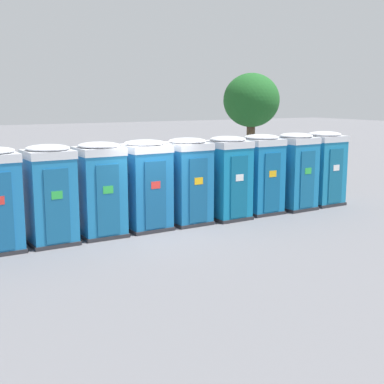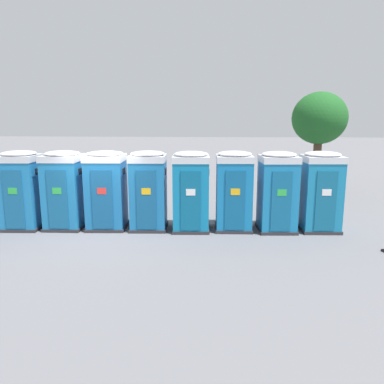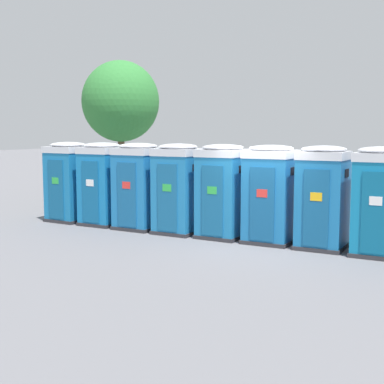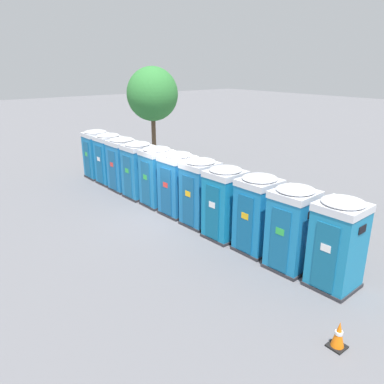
{
  "view_description": "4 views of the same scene",
  "coord_description": "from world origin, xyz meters",
  "px_view_note": "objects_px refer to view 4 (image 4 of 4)",
  "views": [
    {
      "loc": [
        -6.11,
        -13.08,
        3.72
      ],
      "look_at": [
        1.49,
        0.47,
        0.93
      ],
      "focal_mm": 50.0,
      "sensor_mm": 36.0,
      "label": 1
    },
    {
      "loc": [
        3.53,
        -11.2,
        3.56
      ],
      "look_at": [
        2.76,
        0.51,
        1.23
      ],
      "focal_mm": 35.0,
      "sensor_mm": 36.0,
      "label": 2
    },
    {
      "loc": [
        5.44,
        -12.27,
        2.9
      ],
      "look_at": [
        -2.33,
        0.34,
        1.19
      ],
      "focal_mm": 50.0,
      "sensor_mm": 36.0,
      "label": 3
    },
    {
      "loc": [
        11.45,
        -7.8,
        5.74
      ],
      "look_at": [
        0.92,
        0.45,
        1.18
      ],
      "focal_mm": 35.0,
      "sensor_mm": 36.0,
      "label": 4
    }
  ],
  "objects_px": {
    "portapotty_0": "(97,154)",
    "portapotty_1": "(109,159)",
    "portapotty_3": "(138,170)",
    "portapotty_4": "(157,176)",
    "traffic_cone": "(339,335)",
    "portapotty_5": "(177,184)",
    "portapotty_2": "(123,164)",
    "portapotty_7": "(224,203)",
    "portapotty_8": "(257,213)",
    "street_tree_1": "(152,94)",
    "portapotty_6": "(200,192)",
    "portapotty_9": "(292,228)",
    "portapotty_10": "(337,244)"
  },
  "relations": [
    {
      "from": "portapotty_10",
      "to": "portapotty_9",
      "type": "bearing_deg",
      "value": -174.58
    },
    {
      "from": "portapotty_5",
      "to": "portapotty_3",
      "type": "bearing_deg",
      "value": -176.44
    },
    {
      "from": "portapotty_2",
      "to": "portapotty_7",
      "type": "relative_size",
      "value": 1.0
    },
    {
      "from": "portapotty_7",
      "to": "portapotty_4",
      "type": "bearing_deg",
      "value": -179.13
    },
    {
      "from": "portapotty_9",
      "to": "portapotty_2",
      "type": "bearing_deg",
      "value": -178.1
    },
    {
      "from": "portapotty_8",
      "to": "street_tree_1",
      "type": "bearing_deg",
      "value": 161.84
    },
    {
      "from": "portapotty_3",
      "to": "portapotty_9",
      "type": "distance_m",
      "value": 8.22
    },
    {
      "from": "portapotty_7",
      "to": "portapotty_10",
      "type": "bearing_deg",
      "value": 3.34
    },
    {
      "from": "portapotty_0",
      "to": "street_tree_1",
      "type": "xyz_separation_m",
      "value": [
        -1.51,
        4.52,
        2.76
      ]
    },
    {
      "from": "portapotty_0",
      "to": "portapotty_7",
      "type": "height_order",
      "value": "same"
    },
    {
      "from": "portapotty_0",
      "to": "street_tree_1",
      "type": "height_order",
      "value": "street_tree_1"
    },
    {
      "from": "portapotty_0",
      "to": "portapotty_9",
      "type": "distance_m",
      "value": 12.33
    },
    {
      "from": "portapotty_1",
      "to": "portapotty_3",
      "type": "bearing_deg",
      "value": 1.32
    },
    {
      "from": "portapotty_9",
      "to": "portapotty_3",
      "type": "bearing_deg",
      "value": -178.07
    },
    {
      "from": "portapotty_4",
      "to": "traffic_cone",
      "type": "distance_m",
      "value": 9.82
    },
    {
      "from": "portapotty_2",
      "to": "portapotty_7",
      "type": "xyz_separation_m",
      "value": [
        6.85,
        0.21,
        0.0
      ]
    },
    {
      "from": "portapotty_0",
      "to": "portapotty_1",
      "type": "bearing_deg",
      "value": 1.86
    },
    {
      "from": "portapotty_1",
      "to": "traffic_cone",
      "type": "bearing_deg",
      "value": -6.42
    },
    {
      "from": "portapotty_3",
      "to": "portapotty_8",
      "type": "bearing_deg",
      "value": 2.7
    },
    {
      "from": "portapotty_9",
      "to": "traffic_cone",
      "type": "bearing_deg",
      "value": -34.22
    },
    {
      "from": "portapotty_1",
      "to": "portapotty_9",
      "type": "distance_m",
      "value": 10.96
    },
    {
      "from": "portapotty_6",
      "to": "traffic_cone",
      "type": "relative_size",
      "value": 3.97
    },
    {
      "from": "portapotty_0",
      "to": "portapotty_9",
      "type": "bearing_deg",
      "value": 1.79
    },
    {
      "from": "portapotty_1",
      "to": "portapotty_4",
      "type": "bearing_deg",
      "value": 2.33
    },
    {
      "from": "portapotty_7",
      "to": "portapotty_8",
      "type": "bearing_deg",
      "value": 6.53
    },
    {
      "from": "portapotty_2",
      "to": "street_tree_1",
      "type": "bearing_deg",
      "value": 133.66
    },
    {
      "from": "portapotty_7",
      "to": "street_tree_1",
      "type": "distance_m",
      "value": 12.19
    },
    {
      "from": "portapotty_7",
      "to": "portapotty_10",
      "type": "height_order",
      "value": "same"
    },
    {
      "from": "portapotty_2",
      "to": "portapotty_3",
      "type": "bearing_deg",
      "value": 1.69
    },
    {
      "from": "portapotty_10",
      "to": "traffic_cone",
      "type": "height_order",
      "value": "portapotty_10"
    },
    {
      "from": "portapotty_7",
      "to": "portapotty_9",
      "type": "bearing_deg",
      "value": 2.31
    },
    {
      "from": "portapotty_8",
      "to": "portapotty_10",
      "type": "height_order",
      "value": "same"
    },
    {
      "from": "portapotty_4",
      "to": "portapotty_8",
      "type": "bearing_deg",
      "value": 2.29
    },
    {
      "from": "portapotty_9",
      "to": "portapotty_10",
      "type": "height_order",
      "value": "same"
    },
    {
      "from": "portapotty_3",
      "to": "portapotty_2",
      "type": "bearing_deg",
      "value": -178.31
    },
    {
      "from": "portapotty_0",
      "to": "portapotty_8",
      "type": "xyz_separation_m",
      "value": [
        10.95,
        0.43,
        0.0
      ]
    },
    {
      "from": "portapotty_8",
      "to": "street_tree_1",
      "type": "xyz_separation_m",
      "value": [
        -12.46,
        4.09,
        2.76
      ]
    },
    {
      "from": "portapotty_5",
      "to": "portapotty_9",
      "type": "height_order",
      "value": "same"
    },
    {
      "from": "portapotty_7",
      "to": "portapotty_6",
      "type": "bearing_deg",
      "value": 178.14
    },
    {
      "from": "portapotty_1",
      "to": "portapotty_3",
      "type": "xyz_separation_m",
      "value": [
        2.74,
        0.06,
        -0.0
      ]
    },
    {
      "from": "portapotty_2",
      "to": "portapotty_5",
      "type": "bearing_deg",
      "value": 2.94
    },
    {
      "from": "portapotty_8",
      "to": "portapotty_9",
      "type": "height_order",
      "value": "same"
    },
    {
      "from": "street_tree_1",
      "to": "portapotty_8",
      "type": "bearing_deg",
      "value": -18.16
    },
    {
      "from": "portapotty_3",
      "to": "portapotty_6",
      "type": "relative_size",
      "value": 1.0
    },
    {
      "from": "portapotty_6",
      "to": "traffic_cone",
      "type": "height_order",
      "value": "portapotty_6"
    },
    {
      "from": "portapotty_2",
      "to": "portapotty_4",
      "type": "bearing_deg",
      "value": 3.02
    },
    {
      "from": "portapotty_4",
      "to": "portapotty_6",
      "type": "distance_m",
      "value": 2.74
    },
    {
      "from": "portapotty_0",
      "to": "portapotty_6",
      "type": "bearing_deg",
      "value": 2.22
    },
    {
      "from": "portapotty_9",
      "to": "portapotty_10",
      "type": "distance_m",
      "value": 1.37
    },
    {
      "from": "traffic_cone",
      "to": "portapotty_6",
      "type": "bearing_deg",
      "value": 165.2
    }
  ]
}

